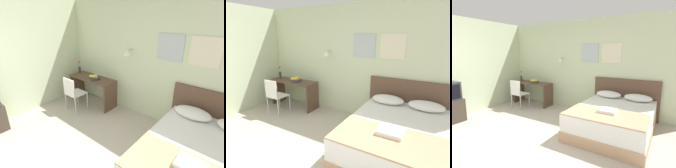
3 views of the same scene
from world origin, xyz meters
TOP-DOWN VIEW (x-y plane):
  - wall_back at (0.01, 2.84)m, footprint 5.70×0.31m
  - bed at (1.39, 1.75)m, footprint 1.55×2.01m
  - headboard at (1.39, 2.78)m, footprint 1.67×0.06m
  - pillow_left at (1.03, 2.51)m, footprint 0.64×0.38m
  - folded_towel_near_foot at (1.39, 1.30)m, footprint 0.34×0.27m
  - desk at (-1.52, 2.44)m, footprint 1.32×0.52m
  - desk_chair at (-1.58, 1.83)m, footprint 0.42×0.42m
  - fruit_bowl at (-1.39, 2.40)m, footprint 0.28×0.27m
  - flower_vase at (-2.08, 2.49)m, footprint 0.07×0.07m

SIDE VIEW (x-z plane):
  - bed at x=1.39m, z-range 0.00..0.56m
  - headboard at x=1.39m, z-range 0.00..1.04m
  - desk_chair at x=-1.58m, z-range 0.08..0.96m
  - desk at x=-1.52m, z-range 0.16..0.89m
  - folded_towel_near_foot at x=1.39m, z-range 0.58..0.64m
  - pillow_left at x=1.03m, z-range 0.56..0.73m
  - fruit_bowl at x=-1.39m, z-range 0.72..0.85m
  - flower_vase at x=-2.08m, z-range 0.69..1.04m
  - wall_back at x=0.01m, z-range 0.01..2.66m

